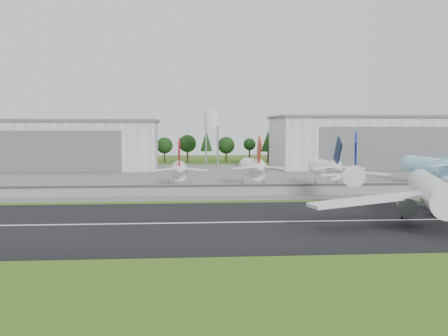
{
  "coord_description": "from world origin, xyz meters",
  "views": [
    {
      "loc": [
        -22.79,
        -101.54,
        18.93
      ],
      "look_at": [
        -10.93,
        40.0,
        9.0
      ],
      "focal_mm": 45.0,
      "sensor_mm": 36.0,
      "label": 1
    }
  ],
  "objects": [
    {
      "name": "blast_fence",
      "position": [
        0.0,
        54.99,
        1.81
      ],
      "size": [
        240.0,
        0.61,
        3.5
      ],
      "color": "gray",
      "rests_on": "ground"
    },
    {
      "name": "runway",
      "position": [
        0.0,
        10.0,
        0.05
      ],
      "size": [
        320.0,
        60.0,
        0.1
      ],
      "primitive_type": "cube",
      "color": "black",
      "rests_on": "ground"
    },
    {
      "name": "water_tower",
      "position": [
        -5.0,
        185.0,
        24.55
      ],
      "size": [
        8.4,
        8.4,
        29.4
      ],
      "color": "#99999E",
      "rests_on": "ground"
    },
    {
      "name": "parked_jet_navy",
      "position": [
        25.78,
        76.55,
        6.12
      ],
      "size": [
        7.36,
        31.29,
        16.62
      ],
      "color": "white",
      "rests_on": "ground"
    },
    {
      "name": "runway_centerline",
      "position": [
        0.0,
        10.0,
        0.11
      ],
      "size": [
        220.0,
        1.0,
        0.02
      ],
      "primitive_type": "cube",
      "color": "white",
      "rests_on": "runway"
    },
    {
      "name": "treeline",
      "position": [
        0.0,
        215.0,
        0.0
      ],
      "size": [
        320.0,
        16.0,
        22.0
      ],
      "primitive_type": null,
      "color": "black",
      "rests_on": "ground"
    },
    {
      "name": "main_airliner",
      "position": [
        29.87,
        9.59,
        4.89
      ],
      "size": [
        54.37,
        57.77,
        18.17
      ],
      "rotation": [
        0.0,
        0.0,
        2.82
      ],
      "color": "white",
      "rests_on": "runway"
    },
    {
      "name": "hangar_west",
      "position": [
        -80.0,
        164.92,
        11.63
      ],
      "size": [
        97.0,
        44.0,
        23.2
      ],
      "color": "silver",
      "rests_on": "ground"
    },
    {
      "name": "parked_jet_red_b",
      "position": [
        1.66,
        76.58,
        6.28
      ],
      "size": [
        7.36,
        31.29,
        16.8
      ],
      "color": "white",
      "rests_on": "ground"
    },
    {
      "name": "parked_jet_skyblue",
      "position": [
        63.23,
        81.6,
        6.38
      ],
      "size": [
        7.36,
        37.29,
        16.95
      ],
      "color": "#93DBFF",
      "rests_on": "ground"
    },
    {
      "name": "ground",
      "position": [
        0.0,
        0.0,
        0.0
      ],
      "size": [
        600.0,
        600.0,
        0.0
      ],
      "primitive_type": "plane",
      "color": "#315714",
      "rests_on": "ground"
    },
    {
      "name": "hangar_east",
      "position": [
        75.0,
        164.92,
        12.63
      ],
      "size": [
        102.0,
        47.0,
        25.2
      ],
      "color": "silver",
      "rests_on": "ground"
    },
    {
      "name": "parked_jet_red_a",
      "position": [
        -22.17,
        76.5,
        5.86
      ],
      "size": [
        7.36,
        31.29,
        16.34
      ],
      "color": "white",
      "rests_on": "ground"
    },
    {
      "name": "utility_poles",
      "position": [
        0.0,
        200.0,
        0.0
      ],
      "size": [
        230.0,
        3.0,
        12.0
      ],
      "primitive_type": null,
      "color": "black",
      "rests_on": "ground"
    },
    {
      "name": "apron",
      "position": [
        0.0,
        120.0,
        0.05
      ],
      "size": [
        320.0,
        150.0,
        0.1
      ],
      "primitive_type": "cube",
      "color": "slate",
      "rests_on": "ground"
    }
  ]
}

